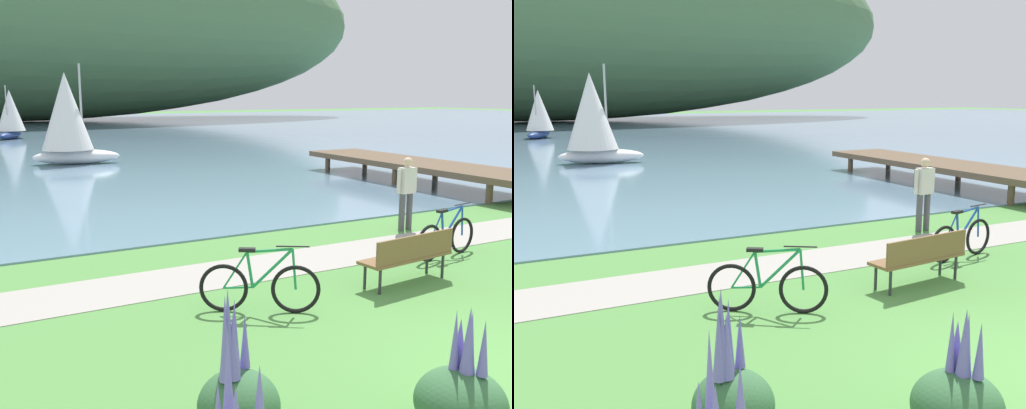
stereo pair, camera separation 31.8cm
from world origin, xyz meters
TOP-DOWN VIEW (x-y plane):
  - bay_water at (0.00, 47.58)m, footprint 180.00×80.00m
  - distant_hillside at (1.93, 68.62)m, footprint 91.19×28.00m
  - shoreline_path at (0.00, 5.18)m, footprint 60.00×1.50m
  - park_bench_near_camera at (0.83, 3.16)m, footprint 1.84×0.66m
  - bicycle_leaning_near_bench at (2.65, 4.08)m, footprint 1.76×0.32m
  - bicycle_beside_path at (-1.98, 3.22)m, footprint 1.53×0.99m
  - person_at_shoreline at (3.57, 6.21)m, footprint 0.61×0.24m
  - echium_bush_beside_closest at (-3.72, 0.51)m, footprint 0.77×0.77m
  - echium_bush_far_cluster at (-1.87, -0.42)m, footprint 0.85×0.85m
  - sailboat_nearest_to_shore at (-1.05, 40.82)m, footprint 2.59×3.18m
  - sailboat_mid_bay at (-0.64, 23.20)m, footprint 3.89×2.63m
  - pier_dock at (9.00, 11.58)m, footprint 2.40×10.00m

SIDE VIEW (x-z plane):
  - shoreline_path at x=0.00m, z-range 0.00..0.01m
  - bay_water at x=0.00m, z-range 0.00..0.04m
  - echium_bush_far_cluster at x=-1.87m, z-range -0.27..1.00m
  - bicycle_leaning_near_bench at x=2.65m, z-range -0.11..0.90m
  - bicycle_beside_path at x=-1.98m, z-range -0.11..0.90m
  - echium_bush_beside_closest at x=-3.72m, z-range -0.33..1.16m
  - park_bench_near_camera at x=0.83m, z-range 0.08..0.96m
  - pier_dock at x=9.00m, z-range 0.29..1.09m
  - person_at_shoreline at x=3.57m, z-range 0.12..1.83m
  - sailboat_nearest_to_shore at x=-1.05m, z-range -0.07..3.64m
  - sailboat_mid_bay at x=-0.64m, z-range -0.09..4.33m
  - distant_hillside at x=1.93m, z-range 0.04..24.97m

